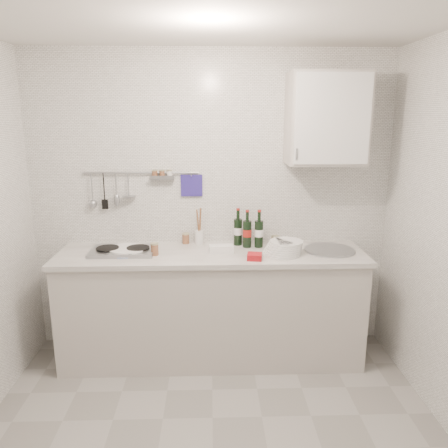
% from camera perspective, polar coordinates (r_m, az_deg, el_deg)
% --- Properties ---
extents(ceiling, '(3.00, 3.00, 0.00)m').
position_cam_1_polar(ceiling, '(2.28, -1.91, 27.25)').
color(ceiling, silver).
rests_on(ceiling, back_wall).
extents(back_wall, '(3.00, 0.02, 2.50)m').
position_cam_1_polar(back_wall, '(3.69, -1.71, 2.65)').
color(back_wall, silver).
rests_on(back_wall, floor).
extents(counter, '(2.44, 0.64, 0.96)m').
position_cam_1_polar(counter, '(3.66, -1.51, -10.92)').
color(counter, '#B2ABA4').
rests_on(counter, floor).
extents(wall_rail, '(0.98, 0.09, 0.34)m').
position_cam_1_polar(wall_rail, '(3.68, -11.10, 5.13)').
color(wall_rail, '#93969B').
rests_on(wall_rail, back_wall).
extents(wall_cabinet, '(0.60, 0.38, 0.70)m').
position_cam_1_polar(wall_cabinet, '(3.56, 13.27, 13.21)').
color(wall_cabinet, '#B2ABA4').
rests_on(wall_cabinet, back_wall).
extents(plate_stack_hob, '(0.31, 0.31, 0.04)m').
position_cam_1_polar(plate_stack_hob, '(3.53, -12.56, -3.40)').
color(plate_stack_hob, '#4F6AB3').
rests_on(plate_stack_hob, counter).
extents(plate_stack_sink, '(0.32, 0.31, 0.11)m').
position_cam_1_polar(plate_stack_sink, '(3.45, 7.80, -3.09)').
color(plate_stack_sink, white).
rests_on(plate_stack_sink, counter).
extents(wine_bottles, '(0.24, 0.14, 0.31)m').
position_cam_1_polar(wine_bottles, '(3.60, 3.15, -0.54)').
color(wine_bottles, black).
rests_on(wine_bottles, counter).
extents(butter_dish, '(0.20, 0.11, 0.06)m').
position_cam_1_polar(butter_dish, '(3.46, -0.37, -3.27)').
color(butter_dish, white).
rests_on(butter_dish, counter).
extents(strawberry_punnet, '(0.12, 0.12, 0.05)m').
position_cam_1_polar(strawberry_punnet, '(3.31, 4.02, -4.27)').
color(strawberry_punnet, red).
rests_on(strawberry_punnet, counter).
extents(utensil_crock, '(0.08, 0.08, 0.31)m').
position_cam_1_polar(utensil_crock, '(3.69, -3.25, -1.49)').
color(utensil_crock, white).
rests_on(utensil_crock, counter).
extents(jar_a, '(0.06, 0.06, 0.09)m').
position_cam_1_polar(jar_a, '(3.71, -5.02, -1.86)').
color(jar_a, brown).
rests_on(jar_a, counter).
extents(jar_b, '(0.07, 0.07, 0.08)m').
position_cam_1_polar(jar_b, '(3.69, 6.72, -2.12)').
color(jar_b, brown).
rests_on(jar_b, counter).
extents(jar_c, '(0.06, 0.06, 0.08)m').
position_cam_1_polar(jar_c, '(3.56, 6.93, -2.70)').
color(jar_c, brown).
rests_on(jar_c, counter).
extents(jar_d, '(0.06, 0.06, 0.10)m').
position_cam_1_polar(jar_d, '(3.43, -9.05, -3.25)').
color(jar_d, brown).
rests_on(jar_d, counter).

